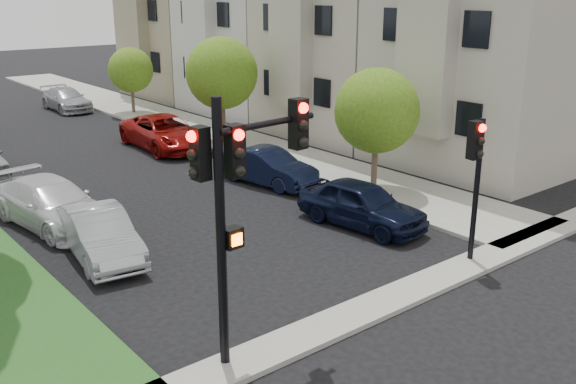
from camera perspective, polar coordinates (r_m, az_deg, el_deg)
ground at (r=13.51m, az=13.87°, el=-13.23°), size 140.00×140.00×0.00m
sidewalk_right at (r=35.41m, az=-11.04°, el=6.43°), size 3.50×44.00×0.12m
sidewalk_cross at (r=14.58m, az=7.57°, el=-10.11°), size 60.00×1.00×0.12m
small_tree_a at (r=21.84m, az=7.89°, el=7.15°), size 2.88×2.88×4.32m
small_tree_b at (r=28.92m, az=-5.92°, el=10.45°), size 3.20×3.20×4.80m
small_tree_c at (r=36.89m, az=-13.81°, el=10.48°), size 2.47×2.47×3.70m
traffic_signal_main at (r=11.33m, az=-4.52°, el=0.74°), size 2.50×0.65×5.12m
traffic_signal_secondary at (r=16.47m, az=16.36°, el=2.30°), size 0.51×0.41×3.79m
car_parked_0 at (r=19.13m, az=6.57°, el=-1.07°), size 2.12×4.25×1.39m
car_parked_1 at (r=23.12m, az=-1.81°, el=2.24°), size 2.01×4.10×1.29m
car_parked_2 at (r=28.81m, az=-10.88°, el=5.22°), size 2.64×5.32×1.45m
car_parked_4 at (r=39.47m, az=-19.10°, el=7.79°), size 1.83×4.41×1.27m
car_parked_5 at (r=17.52m, az=-16.38°, el=-3.65°), size 1.92×4.12×1.31m
car_parked_6 at (r=20.31m, az=-20.27°, el=-0.96°), size 2.61×5.02×1.39m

